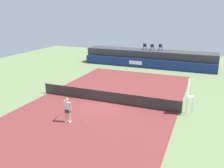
% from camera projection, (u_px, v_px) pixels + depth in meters
% --- Properties ---
extents(ground_plane, '(48.00, 48.00, 0.00)m').
position_uv_depth(ground_plane, '(119.00, 91.00, 22.89)').
color(ground_plane, '#6B7F51').
extents(court_inner, '(12.00, 22.00, 0.00)m').
position_uv_depth(court_inner, '(106.00, 102.00, 20.23)').
color(court_inner, maroon).
rests_on(court_inner, ground).
extents(sponsor_wall, '(18.00, 0.22, 1.20)m').
position_uv_depth(sponsor_wall, '(146.00, 64.00, 32.01)').
color(sponsor_wall, navy).
rests_on(sponsor_wall, ground).
extents(spectator_platform, '(18.00, 2.80, 2.20)m').
position_uv_depth(spectator_platform, '(149.00, 58.00, 33.46)').
color(spectator_platform, '#38383D').
rests_on(spectator_platform, ground).
extents(spectator_chair_far_left, '(0.45, 0.45, 0.89)m').
position_uv_depth(spectator_chair_far_left, '(145.00, 46.00, 33.13)').
color(spectator_chair_far_left, '#1E232D').
rests_on(spectator_chair_far_left, spectator_platform).
extents(spectator_chair_left, '(0.47, 0.47, 0.89)m').
position_uv_depth(spectator_chair_left, '(152.00, 47.00, 32.62)').
color(spectator_chair_left, '#1E232D').
rests_on(spectator_chair_left, spectator_platform).
extents(spectator_chair_center, '(0.48, 0.48, 0.89)m').
position_uv_depth(spectator_chair_center, '(160.00, 47.00, 32.65)').
color(spectator_chair_center, '#1E232D').
rests_on(spectator_chair_center, spectator_platform).
extents(umpire_chair, '(0.48, 0.48, 2.76)m').
position_uv_depth(umpire_chair, '(189.00, 94.00, 17.40)').
color(umpire_chair, white).
rests_on(umpire_chair, ground).
extents(tennis_net, '(12.40, 0.02, 0.95)m').
position_uv_depth(tennis_net, '(106.00, 97.00, 20.09)').
color(tennis_net, '#2D2D2D').
rests_on(tennis_net, ground).
extents(net_post_near, '(0.10, 0.10, 1.00)m').
position_uv_depth(net_post_near, '(46.00, 88.00, 22.31)').
color(net_post_near, '#4C4C51').
rests_on(net_post_near, ground).
extents(net_post_far, '(0.10, 0.10, 1.00)m').
position_uv_depth(net_post_far, '(182.00, 107.00, 17.86)').
color(net_post_far, '#4C4C51').
rests_on(net_post_far, ground).
extents(tennis_player, '(0.78, 1.13, 1.77)m').
position_uv_depth(tennis_player, '(68.00, 109.00, 16.36)').
color(tennis_player, white).
rests_on(tennis_player, court_inner).
extents(tennis_ball, '(0.07, 0.07, 0.07)m').
position_uv_depth(tennis_ball, '(87.00, 121.00, 16.59)').
color(tennis_ball, '#D8EA33').
rests_on(tennis_ball, court_inner).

